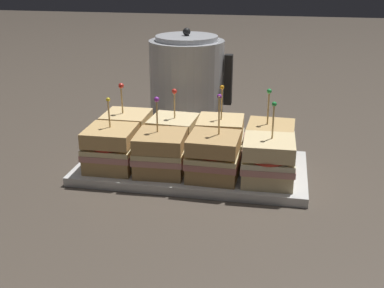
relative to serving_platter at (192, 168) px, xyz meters
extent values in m
plane|color=#4C4238|center=(0.00, 0.00, -0.01)|extent=(6.00, 6.00, 0.00)
cube|color=silver|center=(0.00, 0.00, 0.00)|extent=(0.46, 0.23, 0.01)
cube|color=silver|center=(0.00, 0.00, 0.01)|extent=(0.46, 0.23, 0.01)
cube|color=tan|center=(-0.15, -0.05, 0.02)|extent=(0.10, 0.10, 0.03)
cube|color=tan|center=(-0.15, -0.05, 0.04)|extent=(0.10, 0.10, 0.01)
cube|color=beige|center=(-0.15, -0.05, 0.06)|extent=(0.10, 0.10, 0.01)
cylinder|color=red|center=(-0.15, -0.07, 0.06)|extent=(0.06, 0.06, 0.00)
cube|color=tan|center=(-0.15, -0.05, 0.08)|extent=(0.10, 0.10, 0.03)
cylinder|color=tan|center=(-0.16, -0.04, 0.12)|extent=(0.00, 0.01, 0.07)
sphere|color=yellow|center=(-0.16, -0.04, 0.15)|extent=(0.01, 0.01, 0.01)
cube|color=tan|center=(-0.05, -0.05, 0.02)|extent=(0.10, 0.10, 0.03)
cube|color=tan|center=(-0.05, -0.05, 0.04)|extent=(0.10, 0.10, 0.01)
cube|color=beige|center=(-0.05, -0.05, 0.06)|extent=(0.10, 0.10, 0.01)
cube|color=tan|center=(-0.05, -0.05, 0.08)|extent=(0.10, 0.10, 0.03)
cylinder|color=tan|center=(-0.06, -0.04, 0.12)|extent=(0.00, 0.00, 0.08)
sphere|color=purple|center=(-0.06, -0.04, 0.16)|extent=(0.01, 0.01, 0.01)
cube|color=tan|center=(0.05, -0.05, 0.02)|extent=(0.10, 0.10, 0.03)
cube|color=tan|center=(0.05, -0.05, 0.04)|extent=(0.10, 0.10, 0.01)
cube|color=beige|center=(0.05, -0.05, 0.06)|extent=(0.10, 0.10, 0.01)
cylinder|color=red|center=(0.05, -0.07, 0.06)|extent=(0.05, 0.05, 0.00)
cube|color=tan|center=(0.05, -0.05, 0.08)|extent=(0.10, 0.10, 0.03)
cylinder|color=tan|center=(0.06, -0.04, 0.13)|extent=(0.00, 0.01, 0.09)
sphere|color=purple|center=(0.06, -0.04, 0.17)|extent=(0.01, 0.01, 0.01)
cube|color=beige|center=(0.16, -0.05, 0.02)|extent=(0.10, 0.10, 0.03)
cube|color=tan|center=(0.16, -0.05, 0.04)|extent=(0.10, 0.10, 0.01)
cube|color=beige|center=(0.16, -0.05, 0.06)|extent=(0.10, 0.10, 0.01)
cylinder|color=red|center=(0.16, -0.07, 0.06)|extent=(0.07, 0.07, 0.00)
cube|color=beige|center=(0.16, -0.05, 0.08)|extent=(0.10, 0.10, 0.03)
cylinder|color=tan|center=(0.16, -0.05, 0.12)|extent=(0.00, 0.01, 0.08)
sphere|color=green|center=(0.16, -0.05, 0.16)|extent=(0.01, 0.01, 0.01)
cube|color=#DBB77A|center=(-0.15, 0.05, 0.02)|extent=(0.10, 0.10, 0.03)
cube|color=#B26B60|center=(-0.15, 0.05, 0.04)|extent=(0.10, 0.10, 0.01)
cube|color=beige|center=(-0.15, 0.05, 0.06)|extent=(0.10, 0.10, 0.01)
cylinder|color=red|center=(-0.15, 0.03, 0.06)|extent=(0.06, 0.06, 0.00)
cube|color=#E8C281|center=(-0.15, 0.05, 0.08)|extent=(0.10, 0.10, 0.03)
cylinder|color=tan|center=(-0.16, 0.05, 0.12)|extent=(0.00, 0.01, 0.07)
sphere|color=red|center=(-0.16, 0.05, 0.15)|extent=(0.01, 0.01, 0.01)
cube|color=beige|center=(-0.05, 0.05, 0.02)|extent=(0.10, 0.10, 0.03)
cube|color=#B26B60|center=(-0.05, 0.05, 0.04)|extent=(0.10, 0.10, 0.01)
cube|color=beige|center=(-0.05, 0.05, 0.06)|extent=(0.10, 0.10, 0.01)
cube|color=beige|center=(-0.05, 0.05, 0.08)|extent=(0.10, 0.10, 0.03)
cylinder|color=tan|center=(-0.05, 0.05, 0.12)|extent=(0.00, 0.00, 0.07)
sphere|color=red|center=(-0.05, 0.05, 0.15)|extent=(0.01, 0.01, 0.01)
cube|color=#DBB77A|center=(0.05, 0.05, 0.02)|extent=(0.10, 0.10, 0.03)
cube|color=tan|center=(0.05, 0.05, 0.04)|extent=(0.10, 0.10, 0.01)
cube|color=beige|center=(0.05, 0.05, 0.06)|extent=(0.10, 0.10, 0.01)
cylinder|color=red|center=(0.05, 0.03, 0.06)|extent=(0.07, 0.07, 0.00)
cube|color=#E8C281|center=(0.05, 0.05, 0.08)|extent=(0.10, 0.10, 0.03)
cylinder|color=tan|center=(0.05, 0.05, 0.12)|extent=(0.00, 0.01, 0.08)
sphere|color=orange|center=(0.05, 0.05, 0.16)|extent=(0.01, 0.01, 0.01)
cube|color=tan|center=(0.16, 0.05, 0.02)|extent=(0.10, 0.10, 0.03)
cube|color=#B26B60|center=(0.16, 0.05, 0.04)|extent=(0.10, 0.10, 0.01)
cube|color=beige|center=(0.16, 0.05, 0.06)|extent=(0.10, 0.10, 0.01)
cube|color=tan|center=(0.16, 0.05, 0.08)|extent=(0.10, 0.10, 0.03)
cylinder|color=tan|center=(0.15, 0.05, 0.12)|extent=(0.00, 0.01, 0.08)
sphere|color=green|center=(0.15, 0.05, 0.16)|extent=(0.01, 0.01, 0.01)
cylinder|color=#B7BABF|center=(-0.08, 0.33, 0.10)|extent=(0.20, 0.20, 0.22)
cylinder|color=#B7BABF|center=(-0.08, 0.33, 0.22)|extent=(0.16, 0.16, 0.01)
sphere|color=black|center=(-0.08, 0.33, 0.23)|extent=(0.02, 0.02, 0.02)
cube|color=black|center=(0.03, 0.33, 0.11)|extent=(0.02, 0.02, 0.13)
camera|label=1|loc=(0.17, -0.89, 0.40)|focal=45.00mm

